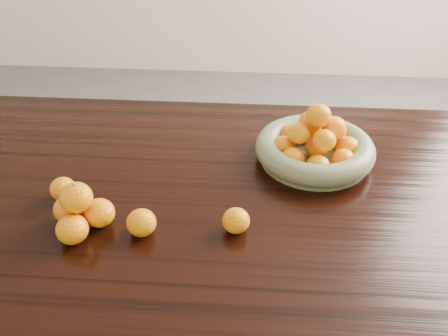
# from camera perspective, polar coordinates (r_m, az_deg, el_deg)

# --- Properties ---
(dining_table) EXTENTS (2.00, 1.00, 0.75)m
(dining_table) POSITION_cam_1_polar(r_m,az_deg,el_deg) (1.39, 0.37, -5.32)
(dining_table) COLOR black
(dining_table) RESTS_ON ground
(fruit_bowl) EXTENTS (0.34, 0.34, 0.18)m
(fruit_bowl) POSITION_cam_1_polar(r_m,az_deg,el_deg) (1.45, 10.37, 2.42)
(fruit_bowl) COLOR #6A7253
(fruit_bowl) RESTS_ON dining_table
(orange_pyramid) EXTENTS (0.15, 0.15, 0.13)m
(orange_pyramid) POSITION_cam_1_polar(r_m,az_deg,el_deg) (1.23, -16.22, -4.84)
(orange_pyramid) COLOR #FF9307
(orange_pyramid) RESTS_ON dining_table
(loose_orange_0) EXTENTS (0.07, 0.07, 0.06)m
(loose_orange_0) POSITION_cam_1_polar(r_m,az_deg,el_deg) (1.35, -17.92, -2.30)
(loose_orange_0) COLOR #FF9307
(loose_orange_0) RESTS_ON dining_table
(loose_orange_1) EXTENTS (0.07, 0.07, 0.07)m
(loose_orange_1) POSITION_cam_1_polar(r_m,az_deg,el_deg) (1.19, -9.42, -6.19)
(loose_orange_1) COLOR #FF9307
(loose_orange_1) RESTS_ON dining_table
(loose_orange_2) EXTENTS (0.07, 0.07, 0.06)m
(loose_orange_2) POSITION_cam_1_polar(r_m,az_deg,el_deg) (1.19, 1.38, -6.02)
(loose_orange_2) COLOR #FF9307
(loose_orange_2) RESTS_ON dining_table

